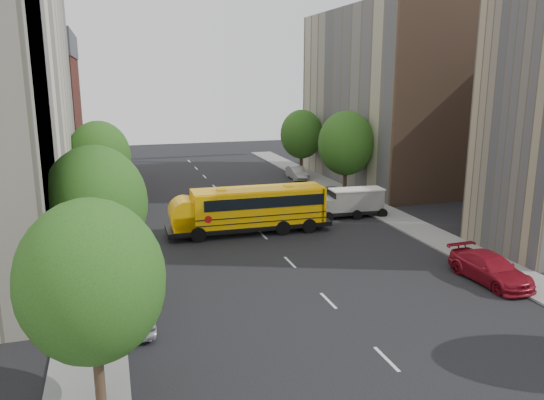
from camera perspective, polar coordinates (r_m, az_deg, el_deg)
name	(u,v)px	position (r m, az deg, el deg)	size (l,w,h in m)	color
ground	(280,252)	(34.63, 0.86, -5.65)	(120.00, 120.00, 0.00)	black
sidewalk_left	(96,245)	(37.87, -18.44, -4.60)	(3.00, 80.00, 0.12)	slate
sidewalk_right	(397,219)	(43.59, 13.33, -1.97)	(3.00, 80.00, 0.12)	slate
lane_markings	(243,215)	(43.85, -3.17, -1.61)	(0.15, 64.00, 0.01)	silver
building_left_redbrick	(27,124)	(59.88, -24.81, 7.48)	(10.00, 15.00, 13.00)	maroon
building_right_far	(383,97)	(58.45, 11.90, 10.74)	(10.00, 22.00, 18.00)	tan
building_right_sidewall	(446,102)	(49.10, 18.17, 9.98)	(10.10, 0.30, 18.00)	brown
street_tree_0	(92,282)	(18.39, -18.84, -8.32)	(4.80, 4.80, 7.41)	#38281C
street_tree_1	(96,204)	(27.89, -18.43, -0.39)	(5.12, 5.12, 7.90)	#38281C
street_tree_2	(99,156)	(45.63, -18.07, 4.52)	(4.99, 4.99, 7.71)	#38281C
street_tree_4	(346,143)	(50.25, 7.96, 6.06)	(5.25, 5.25, 8.10)	#38281C
street_tree_5	(302,134)	(61.30, 3.19, 7.07)	(4.86, 4.86, 7.51)	#38281C
school_bus	(247,208)	(38.40, -2.66, -0.85)	(12.03, 3.15, 3.38)	black
safari_truck	(351,202)	(43.51, 8.53, -0.21)	(5.50, 2.32, 2.30)	black
parked_car_0	(134,314)	(25.30, -14.63, -11.75)	(1.62, 4.02, 1.37)	#BABAC1
parked_car_1	(129,226)	(39.39, -15.15, -2.70)	(1.51, 4.33, 1.43)	silver
parked_car_3	(490,268)	(31.99, 22.43, -6.82)	(2.18, 5.37, 1.56)	maroon
parked_car_4	(335,196)	(47.62, 6.78, 0.46)	(1.84, 4.58, 1.56)	#343B5C
parked_car_5	(297,173)	(59.12, 2.69, 2.94)	(1.50, 4.30, 1.42)	gray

